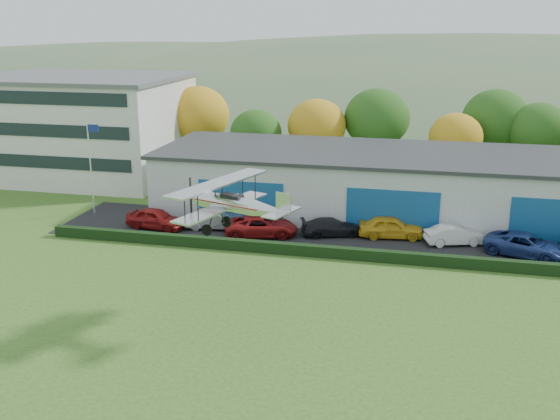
% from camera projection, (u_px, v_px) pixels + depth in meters
% --- Properties ---
extents(ground, '(300.00, 300.00, 0.00)m').
position_uv_depth(ground, '(253.00, 375.00, 30.31)').
color(ground, '#335A1C').
rests_on(ground, ground).
extents(apron, '(48.00, 9.00, 0.05)m').
position_uv_depth(apron, '(364.00, 237.00, 49.28)').
color(apron, black).
rests_on(apron, ground).
extents(hedge, '(46.00, 0.60, 0.80)m').
position_uv_depth(hedge, '(357.00, 254.00, 44.69)').
color(hedge, black).
rests_on(hedge, ground).
extents(hangar, '(40.60, 12.60, 5.30)m').
position_uv_depth(hangar, '(397.00, 183.00, 54.62)').
color(hangar, '#B2B7BC').
rests_on(hangar, ground).
extents(office_block, '(20.60, 15.60, 10.40)m').
position_uv_depth(office_block, '(82.00, 126.00, 67.53)').
color(office_block, silver).
rests_on(office_block, ground).
extents(flagpole, '(1.05, 0.10, 8.00)m').
position_uv_depth(flagpole, '(91.00, 159.00, 53.76)').
color(flagpole, silver).
rests_on(flagpole, ground).
extents(tree_belt, '(75.70, 13.22, 10.12)m').
position_uv_depth(tree_belt, '(364.00, 124.00, 66.48)').
color(tree_belt, '#3D2614').
rests_on(tree_belt, ground).
extents(distant_hills, '(430.00, 196.00, 56.00)m').
position_uv_depth(distant_hills, '(381.00, 136.00, 165.76)').
color(distant_hills, '#4C6642').
rests_on(distant_hills, ground).
extents(car_0, '(5.02, 2.61, 1.63)m').
position_uv_depth(car_0, '(156.00, 218.00, 51.07)').
color(car_0, maroon).
rests_on(car_0, apron).
extents(car_1, '(4.84, 2.27, 1.54)m').
position_uv_depth(car_1, '(215.00, 219.00, 50.98)').
color(car_1, silver).
rests_on(car_1, apron).
extents(car_2, '(6.02, 3.93, 1.54)m').
position_uv_depth(car_2, '(261.00, 226.00, 49.34)').
color(car_2, maroon).
rests_on(car_2, apron).
extents(car_3, '(4.98, 3.27, 1.34)m').
position_uv_depth(car_3, '(331.00, 227.00, 49.45)').
color(car_3, black).
rests_on(car_3, apron).
extents(car_4, '(5.04, 2.55, 1.65)m').
position_uv_depth(car_4, '(391.00, 227.00, 48.92)').
color(car_4, gold).
rests_on(car_4, apron).
extents(car_5, '(4.57, 2.77, 1.42)m').
position_uv_depth(car_5, '(455.00, 235.00, 47.48)').
color(car_5, silver).
rests_on(car_5, apron).
extents(car_6, '(6.25, 4.49, 1.58)m').
position_uv_depth(car_6, '(527.00, 245.00, 45.12)').
color(car_6, navy).
rests_on(car_6, apron).
extents(biplane, '(6.55, 7.38, 2.78)m').
position_uv_depth(biplane, '(233.00, 202.00, 34.14)').
color(biplane, silver).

